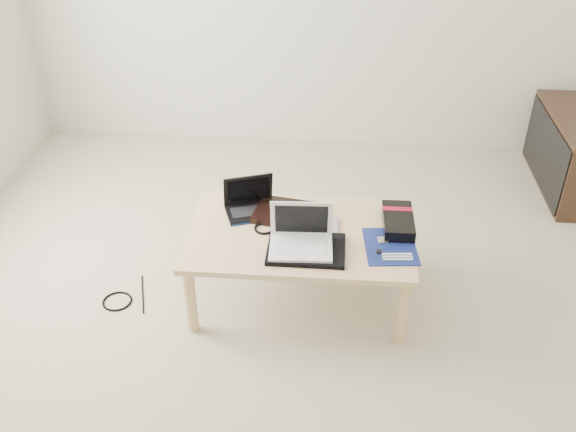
# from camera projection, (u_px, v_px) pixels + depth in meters

# --- Properties ---
(ground) EXTENTS (4.00, 4.00, 0.00)m
(ground) POSITION_uv_depth(u_px,v_px,m) (285.00, 320.00, 3.20)
(ground) COLOR #B7AD94
(ground) RESTS_ON ground
(coffee_table) EXTENTS (1.10, 0.70, 0.40)m
(coffee_table) POSITION_uv_depth(u_px,v_px,m) (300.00, 240.00, 3.17)
(coffee_table) COLOR #DFB586
(coffee_table) RESTS_ON ground
(media_cabinet) EXTENTS (0.41, 0.90, 0.50)m
(media_cabinet) POSITION_uv_depth(u_px,v_px,m) (576.00, 153.00, 4.15)
(media_cabinet) COLOR #3B2818
(media_cabinet) RESTS_ON ground
(book) EXTENTS (0.33, 0.29, 0.03)m
(book) POSITION_uv_depth(u_px,v_px,m) (284.00, 213.00, 3.26)
(book) COLOR black
(book) RESTS_ON coffee_table
(netbook) EXTENTS (0.30, 0.26, 0.19)m
(netbook) POSITION_uv_depth(u_px,v_px,m) (251.00, 204.00, 3.28)
(netbook) COLOR black
(netbook) RESTS_ON coffee_table
(tablet) EXTENTS (0.27, 0.24, 0.01)m
(tablet) POSITION_uv_depth(u_px,v_px,m) (299.00, 232.00, 3.13)
(tablet) COLOR black
(tablet) RESTS_ON coffee_table
(remote) EXTENTS (0.05, 0.21, 0.02)m
(remote) POSITION_uv_depth(u_px,v_px,m) (334.00, 229.00, 3.15)
(remote) COLOR #ADACB1
(remote) RESTS_ON coffee_table
(neoprene_sleeve) EXTENTS (0.37, 0.27, 0.02)m
(neoprene_sleeve) POSITION_uv_depth(u_px,v_px,m) (306.00, 249.00, 3.01)
(neoprene_sleeve) COLOR black
(neoprene_sleeve) RESTS_ON coffee_table
(white_laptop) EXTENTS (0.30, 0.22, 0.21)m
(white_laptop) POSITION_uv_depth(u_px,v_px,m) (301.00, 238.00, 2.99)
(white_laptop) COLOR white
(white_laptop) RESTS_ON neoprene_sleeve
(motherboard) EXTENTS (0.26, 0.32, 0.01)m
(motherboard) POSITION_uv_depth(u_px,v_px,m) (391.00, 246.00, 3.04)
(motherboard) COLOR #0D1754
(motherboard) RESTS_ON coffee_table
(gpu_box) EXTENTS (0.15, 0.30, 0.07)m
(gpu_box) POSITION_uv_depth(u_px,v_px,m) (398.00, 221.00, 3.17)
(gpu_box) COLOR black
(gpu_box) RESTS_ON coffee_table
(cable_coil) EXTENTS (0.10, 0.10, 0.01)m
(cable_coil) POSITION_uv_depth(u_px,v_px,m) (264.00, 228.00, 3.16)
(cable_coil) COLOR black
(cable_coil) RESTS_ON coffee_table
(floor_cable_coil) EXTENTS (0.17, 0.17, 0.01)m
(floor_cable_coil) POSITION_uv_depth(u_px,v_px,m) (117.00, 301.00, 3.31)
(floor_cable_coil) COLOR black
(floor_cable_coil) RESTS_ON ground
(floor_cable_trail) EXTENTS (0.10, 0.30, 0.01)m
(floor_cable_trail) POSITION_uv_depth(u_px,v_px,m) (143.00, 294.00, 3.36)
(floor_cable_trail) COLOR black
(floor_cable_trail) RESTS_ON ground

